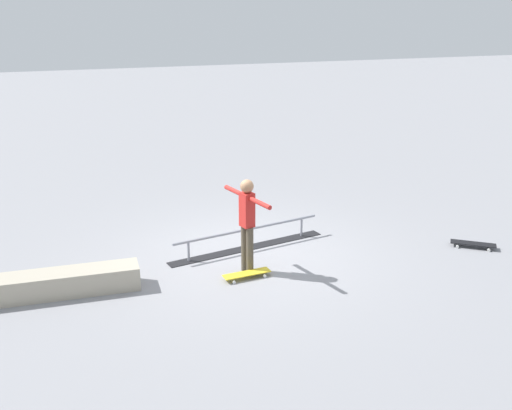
{
  "coord_description": "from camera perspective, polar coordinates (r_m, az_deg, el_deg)",
  "views": [
    {
      "loc": [
        2.95,
        9.7,
        4.43
      ],
      "look_at": [
        -0.06,
        0.15,
        1.0
      ],
      "focal_mm": 43.57,
      "sensor_mm": 36.0,
      "label": 1
    }
  ],
  "objects": [
    {
      "name": "loose_skateboard_black",
      "position": [
        12.06,
        19.32,
        -3.38
      ],
      "size": [
        0.77,
        0.62,
        0.09
      ],
      "rotation": [
        0.0,
        0.0,
        2.53
      ],
      "color": "black",
      "rests_on": "ground_plane"
    },
    {
      "name": "ground_plane",
      "position": [
        11.06,
        -0.55,
        -4.7
      ],
      "size": [
        60.0,
        60.0,
        0.0
      ],
      "primitive_type": "plane",
      "color": "gray"
    },
    {
      "name": "skater_main",
      "position": [
        10.11,
        -0.83,
        -1.32
      ],
      "size": [
        0.44,
        1.26,
        1.61
      ],
      "rotation": [
        0.0,
        0.0,
        1.86
      ],
      "color": "brown",
      "rests_on": "ground_plane"
    },
    {
      "name": "skate_ledge",
      "position": [
        10.11,
        -18.03,
        -6.9
      ],
      "size": [
        2.59,
        0.53,
        0.37
      ],
      "primitive_type": "cube",
      "rotation": [
        0.0,
        0.0,
        -0.02
      ],
      "color": "#B2A893",
      "rests_on": "ground_plane"
    },
    {
      "name": "grind_rail",
      "position": [
        11.32,
        -0.76,
        -3.18
      ],
      "size": [
        3.08,
        0.9,
        0.4
      ],
      "rotation": [
        0.0,
        0.0,
        0.22
      ],
      "color": "black",
      "rests_on": "ground_plane"
    },
    {
      "name": "skateboard_main",
      "position": [
        10.22,
        -0.86,
        -6.33
      ],
      "size": [
        0.82,
        0.33,
        0.09
      ],
      "rotation": [
        0.0,
        0.0,
        0.12
      ],
      "color": "yellow",
      "rests_on": "ground_plane"
    }
  ]
}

